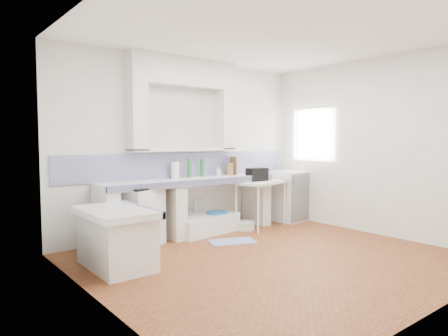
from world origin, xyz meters
TOP-DOWN VIEW (x-y plane):
  - floor at (0.00, 0.00)m, footprint 4.50×4.50m
  - ceiling at (0.00, 0.00)m, footprint 4.50×4.50m
  - wall_back at (0.00, 2.00)m, footprint 4.50×0.00m
  - wall_front at (0.00, -2.00)m, footprint 4.50×0.00m
  - wall_left at (-2.25, 0.00)m, footprint 0.00×4.50m
  - wall_right at (2.25, 0.00)m, footprint 0.00×4.50m
  - alcove_mass at (-0.10, 1.88)m, footprint 1.90×0.25m
  - window_frame at (2.42, 1.20)m, footprint 0.35×0.86m
  - lace_valance at (2.28, 1.20)m, footprint 0.01×0.84m
  - counter_slab at (-0.10, 1.70)m, footprint 3.00×0.60m
  - counter_lip at (-0.10, 1.42)m, footprint 3.00×0.04m
  - counter_pier_left at (-1.50, 1.70)m, footprint 0.20×0.55m
  - counter_pier_mid at (-0.45, 1.70)m, footprint 0.20×0.55m
  - counter_pier_right at (1.30, 1.70)m, footprint 0.20×0.55m
  - peninsula_top at (-1.70, 0.90)m, footprint 0.70×1.10m
  - peninsula_base at (-1.70, 0.90)m, footprint 0.60×1.00m
  - peninsula_lip at (-1.37, 0.90)m, footprint 0.04×1.10m
  - backsplash at (0.00, 1.99)m, footprint 4.27×0.03m
  - stove at (-1.04, 1.67)m, footprint 0.73×0.72m
  - sink at (0.13, 1.70)m, footprint 1.18×0.75m
  - side_table at (1.15, 1.43)m, footprint 1.07×0.76m
  - fridge at (1.98, 1.55)m, footprint 0.66×0.66m
  - bucket_red at (-0.05, 1.66)m, footprint 0.34×0.34m
  - bucket_orange at (0.14, 1.57)m, footprint 0.33×0.33m
  - bucket_blue at (0.37, 1.65)m, footprint 0.44×0.44m
  - basin_white at (0.82, 1.48)m, footprint 0.36×0.36m
  - water_bottle_a at (-0.03, 1.85)m, footprint 0.12×0.12m
  - water_bottle_b at (0.13, 1.83)m, footprint 0.09×0.09m
  - black_bag at (1.10, 1.47)m, footprint 0.36×0.22m
  - green_bottle_a at (-0.04, 1.85)m, footprint 0.08×0.08m
  - green_bottle_b at (0.22, 1.85)m, footprint 0.07×0.07m
  - knife_block at (0.78, 1.82)m, footprint 0.13×0.12m
  - cutting_board at (0.90, 1.85)m, footprint 0.08×0.23m
  - paper_towel at (-0.31, 1.85)m, footprint 0.14×0.14m
  - soap_bottle at (0.52, 1.81)m, footprint 0.10×0.10m
  - rug at (0.13, 0.96)m, footprint 0.77×0.61m

SIDE VIEW (x-z plane):
  - floor at x=0.00m, z-range 0.00..0.00m
  - rug at x=0.13m, z-range 0.00..0.01m
  - basin_white at x=0.82m, z-range 0.00..0.13m
  - bucket_red at x=-0.05m, z-range 0.00..0.25m
  - sink at x=0.13m, z-range 0.00..0.27m
  - bucket_orange at x=0.14m, z-range 0.00..0.27m
  - water_bottle_b at x=0.13m, z-range 0.00..0.29m
  - bucket_blue at x=0.37m, z-range 0.00..0.33m
  - water_bottle_a at x=-0.03m, z-range 0.00..0.34m
  - peninsula_base at x=-1.70m, z-range 0.00..0.62m
  - side_table at x=1.15m, z-range 0.38..0.42m
  - stove at x=-1.04m, z-range 0.00..0.81m
  - counter_pier_left at x=-1.50m, z-range 0.00..0.82m
  - counter_pier_mid at x=-0.45m, z-range 0.00..0.82m
  - counter_pier_right at x=1.30m, z-range 0.00..0.82m
  - fridge at x=1.98m, z-range 0.00..0.93m
  - peninsula_top at x=-1.70m, z-range 0.62..0.70m
  - peninsula_lip at x=-1.37m, z-range 0.61..0.71m
  - counter_slab at x=-0.10m, z-range 0.82..0.90m
  - counter_lip at x=-0.10m, z-range 0.81..0.91m
  - black_bag at x=1.10m, z-range 0.80..1.03m
  - soap_bottle at x=0.52m, z-range 0.90..1.07m
  - knife_block at x=0.78m, z-range 0.90..1.11m
  - paper_towel at x=-0.31m, z-range 0.90..1.16m
  - green_bottle_a at x=-0.04m, z-range 0.90..1.19m
  - green_bottle_b at x=0.22m, z-range 0.90..1.19m
  - cutting_board at x=0.90m, z-range 0.90..1.21m
  - backsplash at x=0.00m, z-range 0.90..1.30m
  - wall_back at x=0.00m, z-range -0.85..3.65m
  - wall_front at x=0.00m, z-range -0.85..3.65m
  - wall_left at x=-2.25m, z-range -0.85..3.65m
  - wall_right at x=2.25m, z-range -0.85..3.65m
  - window_frame at x=2.42m, z-range 1.07..2.13m
  - lace_valance at x=2.28m, z-range 1.86..2.10m
  - alcove_mass at x=-0.10m, z-range 2.35..2.80m
  - ceiling at x=0.00m, z-range 2.80..2.80m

